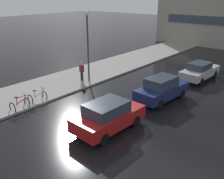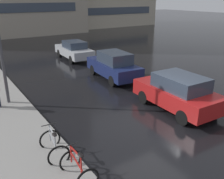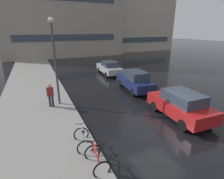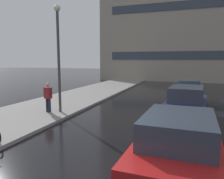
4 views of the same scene
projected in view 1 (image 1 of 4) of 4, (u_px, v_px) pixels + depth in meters
ground_plane at (78, 122)px, 14.49m from camera, size 140.00×140.00×0.00m
sidewalk_kerb at (111, 66)px, 25.19m from camera, size 4.80×60.00×0.14m
bicycle_nearest at (20, 104)px, 15.84m from camera, size 0.73×1.10×0.98m
bicycle_second at (38, 97)px, 16.93m from camera, size 0.82×1.17×0.98m
car_red at (108, 116)px, 13.41m from camera, size 2.09×4.19×1.65m
car_navy at (162, 89)px, 17.16m from camera, size 2.11×4.42×1.70m
car_silver at (200, 71)px, 21.41m from camera, size 1.95×4.45×1.50m
pedestrian at (82, 71)px, 20.70m from camera, size 0.44×0.32×1.72m
streetlamp at (88, 41)px, 19.66m from camera, size 0.34×0.34×5.74m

